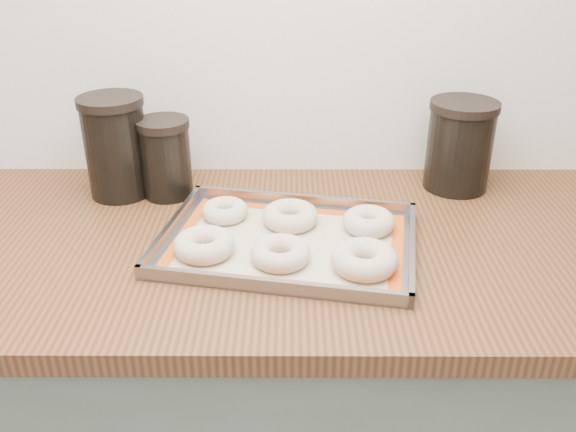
{
  "coord_description": "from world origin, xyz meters",
  "views": [
    {
      "loc": [
        0.0,
        0.67,
        1.47
      ],
      "look_at": [
        -0.0,
        1.65,
        0.96
      ],
      "focal_mm": 38.0,
      "sensor_mm": 36.0,
      "label": 1
    }
  ],
  "objects_px": {
    "baking_tray": "(288,241)",
    "bagel_front_left": "(204,245)",
    "bagel_back_left": "(225,211)",
    "bagel_back_mid": "(290,216)",
    "bagel_front_right": "(364,259)",
    "canister_mid": "(166,158)",
    "canister_right": "(460,145)",
    "bagel_back_right": "(369,221)",
    "bagel_front_mid": "(280,253)",
    "canister_left": "(116,146)"
  },
  "relations": [
    {
      "from": "baking_tray",
      "to": "bagel_front_mid",
      "type": "xyz_separation_m",
      "value": [
        -0.01,
        -0.07,
        0.02
      ]
    },
    {
      "from": "bagel_back_right",
      "to": "bagel_back_left",
      "type": "bearing_deg",
      "value": 170.06
    },
    {
      "from": "bagel_front_right",
      "to": "baking_tray",
      "type": "bearing_deg",
      "value": 144.82
    },
    {
      "from": "bagel_back_left",
      "to": "bagel_back_mid",
      "type": "distance_m",
      "value": 0.13
    },
    {
      "from": "bagel_front_left",
      "to": "canister_left",
      "type": "xyz_separation_m",
      "value": [
        -0.21,
        0.26,
        0.08
      ]
    },
    {
      "from": "bagel_front_right",
      "to": "canister_left",
      "type": "distance_m",
      "value": 0.59
    },
    {
      "from": "baking_tray",
      "to": "bagel_front_right",
      "type": "relative_size",
      "value": 4.48
    },
    {
      "from": "bagel_front_right",
      "to": "canister_mid",
      "type": "xyz_separation_m",
      "value": [
        -0.39,
        0.31,
        0.06
      ]
    },
    {
      "from": "baking_tray",
      "to": "bagel_back_right",
      "type": "bearing_deg",
      "value": 17.58
    },
    {
      "from": "bagel_back_mid",
      "to": "bagel_back_right",
      "type": "height_order",
      "value": "same"
    },
    {
      "from": "bagel_back_mid",
      "to": "canister_right",
      "type": "bearing_deg",
      "value": 27.03
    },
    {
      "from": "bagel_back_right",
      "to": "canister_right",
      "type": "height_order",
      "value": "canister_right"
    },
    {
      "from": "bagel_front_left",
      "to": "bagel_back_right",
      "type": "height_order",
      "value": "same"
    },
    {
      "from": "canister_mid",
      "to": "bagel_front_left",
      "type": "bearing_deg",
      "value": -66.9
    },
    {
      "from": "baking_tray",
      "to": "bagel_back_mid",
      "type": "relative_size",
      "value": 4.71
    },
    {
      "from": "bagel_front_right",
      "to": "bagel_back_right",
      "type": "relative_size",
      "value": 1.16
    },
    {
      "from": "bagel_front_left",
      "to": "bagel_front_right",
      "type": "distance_m",
      "value": 0.28
    },
    {
      "from": "bagel_front_right",
      "to": "bagel_back_left",
      "type": "xyz_separation_m",
      "value": [
        -0.26,
        0.19,
        -0.0
      ]
    },
    {
      "from": "canister_mid",
      "to": "canister_right",
      "type": "relative_size",
      "value": 0.87
    },
    {
      "from": "bagel_front_mid",
      "to": "canister_right",
      "type": "height_order",
      "value": "canister_right"
    },
    {
      "from": "bagel_front_left",
      "to": "bagel_front_right",
      "type": "relative_size",
      "value": 0.95
    },
    {
      "from": "bagel_back_right",
      "to": "canister_right",
      "type": "bearing_deg",
      "value": 44.14
    },
    {
      "from": "bagel_back_left",
      "to": "bagel_front_mid",
      "type": "bearing_deg",
      "value": -55.83
    },
    {
      "from": "bagel_front_left",
      "to": "bagel_back_left",
      "type": "bearing_deg",
      "value": 80.43
    },
    {
      "from": "bagel_front_right",
      "to": "bagel_back_left",
      "type": "relative_size",
      "value": 1.26
    },
    {
      "from": "bagel_back_left",
      "to": "bagel_back_mid",
      "type": "height_order",
      "value": "bagel_back_mid"
    },
    {
      "from": "baking_tray",
      "to": "bagel_back_mid",
      "type": "distance_m",
      "value": 0.07
    },
    {
      "from": "bagel_back_right",
      "to": "canister_left",
      "type": "bearing_deg",
      "value": 161.39
    },
    {
      "from": "bagel_front_left",
      "to": "bagel_front_mid",
      "type": "relative_size",
      "value": 1.04
    },
    {
      "from": "canister_right",
      "to": "bagel_front_left",
      "type": "bearing_deg",
      "value": -149.98
    },
    {
      "from": "baking_tray",
      "to": "bagel_back_left",
      "type": "relative_size",
      "value": 5.63
    },
    {
      "from": "canister_left",
      "to": "canister_mid",
      "type": "bearing_deg",
      "value": -3.65
    },
    {
      "from": "canister_right",
      "to": "bagel_back_left",
      "type": "bearing_deg",
      "value": -162.06
    },
    {
      "from": "baking_tray",
      "to": "canister_right",
      "type": "xyz_separation_m",
      "value": [
        0.37,
        0.26,
        0.09
      ]
    },
    {
      "from": "bagel_front_right",
      "to": "canister_left",
      "type": "relative_size",
      "value": 0.53
    },
    {
      "from": "canister_mid",
      "to": "bagel_back_left",
      "type": "bearing_deg",
      "value": -41.58
    },
    {
      "from": "bagel_front_left",
      "to": "canister_right",
      "type": "relative_size",
      "value": 0.56
    },
    {
      "from": "bagel_back_left",
      "to": "bagel_back_mid",
      "type": "relative_size",
      "value": 0.84
    },
    {
      "from": "bagel_back_mid",
      "to": "bagel_back_right",
      "type": "bearing_deg",
      "value": -8.62
    },
    {
      "from": "bagel_front_left",
      "to": "canister_right",
      "type": "height_order",
      "value": "canister_right"
    },
    {
      "from": "baking_tray",
      "to": "bagel_front_left",
      "type": "xyz_separation_m",
      "value": [
        -0.15,
        -0.04,
        0.02
      ]
    },
    {
      "from": "baking_tray",
      "to": "bagel_back_right",
      "type": "distance_m",
      "value": 0.16
    },
    {
      "from": "canister_right",
      "to": "canister_mid",
      "type": "bearing_deg",
      "value": -176.19
    },
    {
      "from": "baking_tray",
      "to": "bagel_front_left",
      "type": "relative_size",
      "value": 4.7
    },
    {
      "from": "bagel_back_mid",
      "to": "canister_mid",
      "type": "distance_m",
      "value": 0.31
    },
    {
      "from": "bagel_front_mid",
      "to": "bagel_back_right",
      "type": "bearing_deg",
      "value": 34.84
    },
    {
      "from": "bagel_back_mid",
      "to": "canister_left",
      "type": "xyz_separation_m",
      "value": [
        -0.37,
        0.15,
        0.09
      ]
    },
    {
      "from": "bagel_front_mid",
      "to": "bagel_back_left",
      "type": "relative_size",
      "value": 1.16
    },
    {
      "from": "canister_right",
      "to": "bagel_front_mid",
      "type": "bearing_deg",
      "value": -139.62
    },
    {
      "from": "bagel_back_left",
      "to": "canister_mid",
      "type": "relative_size",
      "value": 0.54
    }
  ]
}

